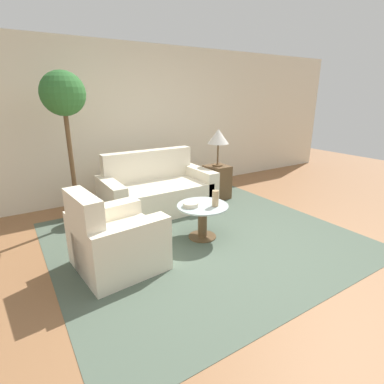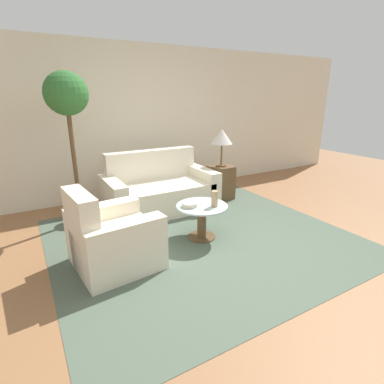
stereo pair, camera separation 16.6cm
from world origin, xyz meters
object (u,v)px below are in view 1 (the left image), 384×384
sofa_main (157,192)px  coffee_table (203,217)px  armchair (113,243)px  potted_plant (66,115)px  vase (215,198)px  table_lamp (218,137)px  bowl (191,205)px

sofa_main → coffee_table: sofa_main is taller
armchair → coffee_table: (1.20, 0.09, -0.01)m
potted_plant → vase: bearing=-46.3°
coffee_table → potted_plant: size_ratio=0.32×
vase → table_lamp: bearing=52.1°
sofa_main → potted_plant: potted_plant is taller
armchair → vase: (1.31, -0.02, 0.25)m
armchair → potted_plant: (-0.05, 1.40, 1.22)m
bowl → sofa_main: bearing=85.0°
sofa_main → vase: sofa_main is taller
coffee_table → table_lamp: (1.10, 1.16, 0.79)m
table_lamp → bowl: 1.80m
vase → bowl: size_ratio=1.05×
potted_plant → vase: potted_plant is taller
sofa_main → coffee_table: (0.05, -1.22, -0.01)m
armchair → table_lamp: table_lamp is taller
armchair → bowl: 1.06m
potted_plant → vase: (1.36, -1.43, -0.97)m
vase → armchair: bearing=179.0°
armchair → vase: size_ratio=4.48×
armchair → coffee_table: bearing=-91.6°
potted_plant → sofa_main: bearing=-4.5°
potted_plant → vase: 2.20m
bowl → potted_plant: bearing=130.5°
coffee_table → potted_plant: (-1.25, 1.32, 1.23)m
sofa_main → bowl: (-0.10, -1.19, 0.18)m
table_lamp → vase: bearing=-127.9°
coffee_table → potted_plant: 2.19m
coffee_table → bowl: 0.24m
sofa_main → table_lamp: table_lamp is taller
potted_plant → armchair: bearing=-87.9°
bowl → vase: bearing=-28.5°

